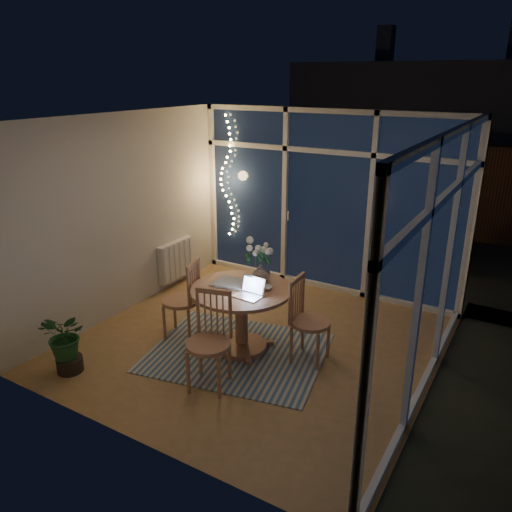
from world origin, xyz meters
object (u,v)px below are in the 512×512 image
object	(u,v)px
chair_right	(311,320)
potted_plant	(66,340)
dining_table	(242,319)
flower_vase	(261,272)
chair_front	(208,342)
chair_left	(181,299)
laptop	(248,288)

from	to	relation	value
chair_right	potted_plant	bearing A→B (deg)	123.85
dining_table	chair_right	world-z (taller)	chair_right
flower_vase	potted_plant	world-z (taller)	flower_vase
chair_right	chair_front	bearing A→B (deg)	144.20
chair_left	laptop	xyz separation A→B (m)	(0.98, -0.05, 0.38)
chair_front	dining_table	bearing A→B (deg)	82.90
potted_plant	chair_left	bearing A→B (deg)	65.28
chair_left	laptop	size ratio (longest dim) A/B	3.43
chair_left	chair_right	bearing A→B (deg)	84.30
chair_right	chair_front	distance (m)	1.19
chair_left	potted_plant	size ratio (longest dim) A/B	1.32
dining_table	chair_right	distance (m)	0.81
laptop	flower_vase	world-z (taller)	laptop
dining_table	potted_plant	distance (m)	1.90
chair_front	chair_left	bearing A→B (deg)	127.86
dining_table	chair_left	bearing A→B (deg)	-172.19
dining_table	flower_vase	distance (m)	0.58
chair_front	potted_plant	xyz separation A→B (m)	(-1.47, -0.54, -0.14)
laptop	dining_table	bearing A→B (deg)	143.60
dining_table	chair_front	world-z (taller)	chair_front
laptop	potted_plant	xyz separation A→B (m)	(-1.54, -1.17, -0.50)
chair_front	laptop	distance (m)	0.74
dining_table	laptop	distance (m)	0.55
dining_table	potted_plant	bearing A→B (deg)	-135.51
dining_table	laptop	world-z (taller)	laptop
dining_table	chair_left	size ratio (longest dim) A/B	1.13
chair_left	potted_plant	distance (m)	1.35
dining_table	potted_plant	size ratio (longest dim) A/B	1.50
chair_left	potted_plant	world-z (taller)	chair_left
dining_table	chair_right	xyz separation A→B (m)	(0.78, 0.19, 0.11)
chair_right	laptop	world-z (taller)	laptop
dining_table	laptop	size ratio (longest dim) A/B	3.89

